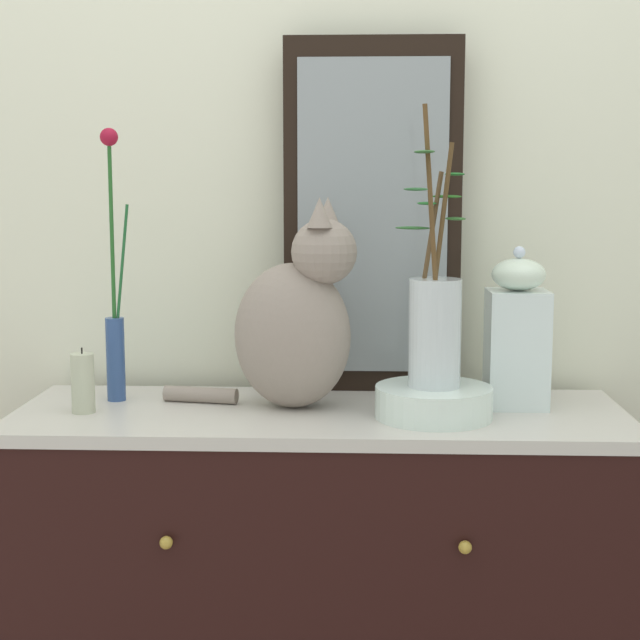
{
  "coord_description": "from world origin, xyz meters",
  "views": [
    {
      "loc": [
        0.08,
        -1.87,
        1.31
      ],
      "look_at": [
        0.0,
        0.0,
        1.05
      ],
      "focal_mm": 54.44,
      "sensor_mm": 36.0,
      "label": 1
    }
  ],
  "objects": [
    {
      "name": "vase_slim_green",
      "position": [
        -0.42,
        0.07,
        1.04
      ],
      "size": [
        0.05,
        0.04,
        0.55
      ],
      "color": "#304C85",
      "rests_on": "sideboard"
    },
    {
      "name": "vase_glass_clear",
      "position": [
        0.22,
        -0.05,
        1.05
      ],
      "size": [
        0.15,
        0.19,
        0.53
      ],
      "color": "silver",
      "rests_on": "bowl_porcelain"
    },
    {
      "name": "sideboard",
      "position": [
        0.0,
        -0.0,
        0.44
      ],
      "size": [
        1.2,
        0.45,
        0.87
      ],
      "color": "black",
      "rests_on": "ground_plane"
    },
    {
      "name": "candle_pillar",
      "position": [
        -0.46,
        -0.04,
        0.93
      ],
      "size": [
        0.05,
        0.05,
        0.13
      ],
      "color": "beige",
      "rests_on": "sideboard"
    },
    {
      "name": "bowl_porcelain",
      "position": [
        0.22,
        -0.05,
        0.9
      ],
      "size": [
        0.22,
        0.22,
        0.06
      ],
      "primitive_type": "cylinder",
      "color": "white",
      "rests_on": "sideboard"
    },
    {
      "name": "jar_lidded_porcelain",
      "position": [
        0.39,
        0.06,
        1.01
      ],
      "size": [
        0.12,
        0.12,
        0.32
      ],
      "color": "white",
      "rests_on": "sideboard"
    },
    {
      "name": "wall_back",
      "position": [
        0.0,
        0.29,
        1.3
      ],
      "size": [
        4.4,
        0.08,
        2.6
      ],
      "primitive_type": "cube",
      "color": "white",
      "rests_on": "ground_plane"
    },
    {
      "name": "cat_sitting",
      "position": [
        -0.05,
        0.02,
        1.04
      ],
      "size": [
        0.4,
        0.2,
        0.42
      ],
      "color": "gray",
      "rests_on": "sideboard"
    },
    {
      "name": "mirror_leaning",
      "position": [
        0.1,
        0.19,
        1.24
      ],
      "size": [
        0.37,
        0.03,
        0.75
      ],
      "color": "black",
      "rests_on": "sideboard"
    }
  ]
}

